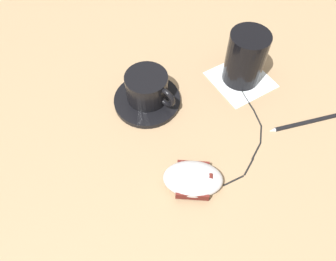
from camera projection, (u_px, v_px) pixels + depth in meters
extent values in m
plane|color=#9E7F5B|center=(197.00, 105.00, 0.66)|extent=(3.00, 3.00, 0.00)
cylinder|color=black|center=(147.00, 100.00, 0.66)|extent=(0.13, 0.13, 0.01)
cylinder|color=black|center=(147.00, 87.00, 0.64)|extent=(0.08, 0.08, 0.06)
torus|color=black|center=(166.00, 97.00, 0.62)|extent=(0.04, 0.02, 0.04)
ellipsoid|color=silver|center=(193.00, 179.00, 0.55)|extent=(0.11, 0.12, 0.04)
cylinder|color=#591E19|center=(210.00, 177.00, 0.54)|extent=(0.01, 0.01, 0.01)
cube|color=#591E19|center=(193.00, 164.00, 0.57)|extent=(0.04, 0.05, 0.02)
cube|color=#591E19|center=(192.00, 197.00, 0.54)|extent=(0.04, 0.05, 0.02)
cylinder|color=black|center=(234.00, 180.00, 0.57)|extent=(0.01, 0.04, 0.00)
cylinder|color=black|center=(248.00, 167.00, 0.58)|extent=(0.02, 0.04, 0.00)
cylinder|color=black|center=(257.00, 151.00, 0.60)|extent=(0.02, 0.04, 0.00)
cylinder|color=black|center=(261.00, 134.00, 0.62)|extent=(0.03, 0.03, 0.00)
cylinder|color=black|center=(258.00, 117.00, 0.64)|extent=(0.04, 0.02, 0.00)
cylinder|color=black|center=(249.00, 102.00, 0.67)|extent=(0.04, 0.01, 0.00)
cylinder|color=black|center=(241.00, 88.00, 0.69)|extent=(0.04, 0.02, 0.00)
cylinder|color=black|center=(230.00, 76.00, 0.71)|extent=(0.04, 0.01, 0.00)
sphere|color=black|center=(224.00, 185.00, 0.56)|extent=(0.00, 0.00, 0.00)
sphere|color=black|center=(243.00, 176.00, 0.57)|extent=(0.00, 0.00, 0.00)
sphere|color=black|center=(252.00, 159.00, 0.59)|extent=(0.00, 0.00, 0.00)
sphere|color=black|center=(261.00, 143.00, 0.61)|extent=(0.00, 0.00, 0.00)
sphere|color=black|center=(261.00, 126.00, 0.63)|extent=(0.00, 0.00, 0.00)
sphere|color=black|center=(254.00, 110.00, 0.66)|extent=(0.00, 0.00, 0.00)
sphere|color=black|center=(244.00, 95.00, 0.68)|extent=(0.00, 0.00, 0.00)
sphere|color=black|center=(238.00, 81.00, 0.70)|extent=(0.00, 0.00, 0.00)
sphere|color=black|center=(224.00, 71.00, 0.71)|extent=(0.00, 0.00, 0.00)
cube|color=white|center=(241.00, 79.00, 0.70)|extent=(0.12, 0.12, 0.00)
cylinder|color=black|center=(245.00, 58.00, 0.66)|extent=(0.08, 0.08, 0.11)
cylinder|color=black|center=(308.00, 121.00, 0.64)|extent=(0.05, 0.13, 0.01)
cone|color=silver|center=(273.00, 129.00, 0.63)|extent=(0.01, 0.01, 0.01)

